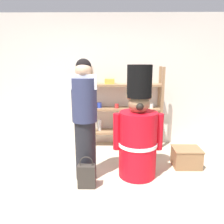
{
  "coord_description": "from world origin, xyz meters",
  "views": [
    {
      "loc": [
        0.12,
        -2.34,
        1.71
      ],
      "look_at": [
        0.08,
        0.7,
        1.0
      ],
      "focal_mm": 35.42,
      "sensor_mm": 36.0,
      "label": 1
    }
  ],
  "objects": [
    {
      "name": "person_shopper",
      "position": [
        -0.3,
        0.65,
        0.91
      ],
      "size": [
        0.37,
        0.35,
        1.74
      ],
      "color": "black",
      "rests_on": "ground_plane"
    },
    {
      "name": "display_crate",
      "position": [
        1.3,
        1.04,
        0.16
      ],
      "size": [
        0.45,
        0.37,
        0.32
      ],
      "color": "olive",
      "rests_on": "ground_plane"
    },
    {
      "name": "back_wall",
      "position": [
        0.0,
        2.2,
        1.3
      ],
      "size": [
        6.4,
        0.12,
        2.6
      ],
      "primitive_type": "cube",
      "color": "silver",
      "rests_on": "ground_plane"
    },
    {
      "name": "merchandise_shelf",
      "position": [
        0.33,
        1.98,
        0.8
      ],
      "size": [
        1.44,
        0.35,
        1.6
      ],
      "color": "#93704C",
      "rests_on": "ground_plane"
    },
    {
      "name": "ground_plane",
      "position": [
        0.0,
        0.0,
        0.0
      ],
      "size": [
        6.4,
        6.4,
        0.0
      ],
      "primitive_type": "plane",
      "color": "beige"
    },
    {
      "name": "teddy_bear_guard",
      "position": [
        0.47,
        0.75,
        0.67
      ],
      "size": [
        0.73,
        0.58,
        1.66
      ],
      "color": "red",
      "rests_on": "ground_plane"
    },
    {
      "name": "shopping_bag",
      "position": [
        -0.26,
        0.4,
        0.17
      ],
      "size": [
        0.24,
        0.12,
        0.46
      ],
      "color": "#332D28",
      "rests_on": "ground_plane"
    }
  ]
}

